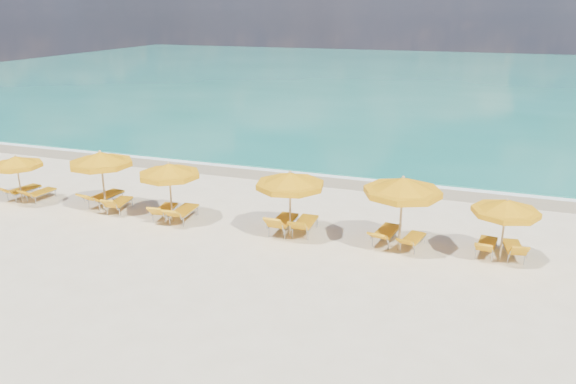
% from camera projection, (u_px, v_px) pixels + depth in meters
% --- Properties ---
extents(ground_plane, '(120.00, 120.00, 0.00)m').
position_uv_depth(ground_plane, '(274.00, 237.00, 19.90)').
color(ground_plane, beige).
extents(ocean, '(120.00, 80.00, 0.30)m').
position_uv_depth(ocean, '(427.00, 79.00, 62.83)').
color(ocean, '#136C5D').
rests_on(ocean, ground).
extents(wet_sand_band, '(120.00, 2.60, 0.01)m').
position_uv_depth(wet_sand_band, '(330.00, 179.00, 26.51)').
color(wet_sand_band, tan).
rests_on(wet_sand_band, ground).
extents(foam_line, '(120.00, 1.20, 0.03)m').
position_uv_depth(foam_line, '(334.00, 174.00, 27.23)').
color(foam_line, white).
rests_on(foam_line, ground).
extents(whitecap_near, '(14.00, 0.36, 0.05)m').
position_uv_depth(whitecap_near, '(281.00, 130.00, 37.00)').
color(whitecap_near, white).
rests_on(whitecap_near, ground).
extents(whitecap_far, '(18.00, 0.30, 0.05)m').
position_uv_depth(whitecap_far, '(505.00, 124.00, 38.82)').
color(whitecap_far, white).
rests_on(whitecap_far, ground).
extents(umbrella_1, '(2.50, 2.50, 2.07)m').
position_uv_depth(umbrella_1, '(16.00, 162.00, 22.69)').
color(umbrella_1, tan).
rests_on(umbrella_1, ground).
extents(umbrella_2, '(3.11, 3.11, 2.49)m').
position_uv_depth(umbrella_2, '(101.00, 159.00, 21.72)').
color(umbrella_2, tan).
rests_on(umbrella_2, ground).
extents(umbrella_3, '(2.73, 2.73, 2.33)m').
position_uv_depth(umbrella_3, '(169.00, 171.00, 20.71)').
color(umbrella_3, tan).
rests_on(umbrella_3, ground).
extents(umbrella_4, '(2.85, 2.85, 2.44)m').
position_uv_depth(umbrella_4, '(290.00, 181.00, 19.23)').
color(umbrella_4, tan).
rests_on(umbrella_4, ground).
extents(umbrella_5, '(2.62, 2.62, 2.60)m').
position_uv_depth(umbrella_5, '(403.00, 187.00, 18.12)').
color(umbrella_5, tan).
rests_on(umbrella_5, ground).
extents(umbrella_6, '(2.23, 2.23, 2.13)m').
position_uv_depth(umbrella_6, '(506.00, 208.00, 17.43)').
color(umbrella_6, tan).
rests_on(umbrella_6, ground).
extents(lounger_1_left, '(0.89, 1.88, 0.78)m').
position_uv_depth(lounger_1_left, '(23.00, 193.00, 23.86)').
color(lounger_1_left, '#A5A8AD').
rests_on(lounger_1_left, ground).
extents(lounger_1_right, '(0.66, 1.65, 0.70)m').
position_uv_depth(lounger_1_right, '(41.00, 195.00, 23.60)').
color(lounger_1_right, '#A5A8AD').
rests_on(lounger_1_right, ground).
extents(lounger_2_left, '(0.93, 2.09, 0.84)m').
position_uv_depth(lounger_2_left, '(105.00, 200.00, 22.96)').
color(lounger_2_left, '#A5A8AD').
rests_on(lounger_2_left, ground).
extents(lounger_2_right, '(0.84, 1.76, 0.81)m').
position_uv_depth(lounger_2_right, '(119.00, 206.00, 22.33)').
color(lounger_2_right, '#A5A8AD').
rests_on(lounger_2_right, ground).
extents(lounger_3_left, '(0.81, 1.78, 0.79)m').
position_uv_depth(lounger_3_left, '(165.00, 213.00, 21.57)').
color(lounger_3_left, '#A5A8AD').
rests_on(lounger_3_left, ground).
extents(lounger_3_right, '(0.72, 1.93, 0.82)m').
position_uv_depth(lounger_3_right, '(183.00, 215.00, 21.32)').
color(lounger_3_right, '#A5A8AD').
rests_on(lounger_3_right, ground).
extents(lounger_4_left, '(0.70, 1.96, 0.94)m').
position_uv_depth(lounger_4_left, '(283.00, 225.00, 20.25)').
color(lounger_4_left, '#A5A8AD').
rests_on(lounger_4_left, ground).
extents(lounger_4_right, '(0.71, 1.94, 0.85)m').
position_uv_depth(lounger_4_right, '(305.00, 227.00, 20.14)').
color(lounger_4_right, '#A5A8AD').
rests_on(lounger_4_right, ground).
extents(lounger_5_left, '(0.91, 2.00, 0.77)m').
position_uv_depth(lounger_5_left, '(386.00, 236.00, 19.35)').
color(lounger_5_left, '#A5A8AD').
rests_on(lounger_5_left, ground).
extents(lounger_5_right, '(0.85, 1.71, 0.67)m').
position_uv_depth(lounger_5_right, '(412.00, 242.00, 18.91)').
color(lounger_5_right, '#A5A8AD').
rests_on(lounger_5_right, ground).
extents(lounger_6_left, '(0.76, 1.75, 0.76)m').
position_uv_depth(lounger_6_left, '(486.00, 248.00, 18.43)').
color(lounger_6_left, '#A5A8AD').
rests_on(lounger_6_left, ground).
extents(lounger_6_right, '(0.81, 1.68, 0.80)m').
position_uv_depth(lounger_6_right, '(513.00, 252.00, 18.19)').
color(lounger_6_right, '#A5A8AD').
rests_on(lounger_6_right, ground).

